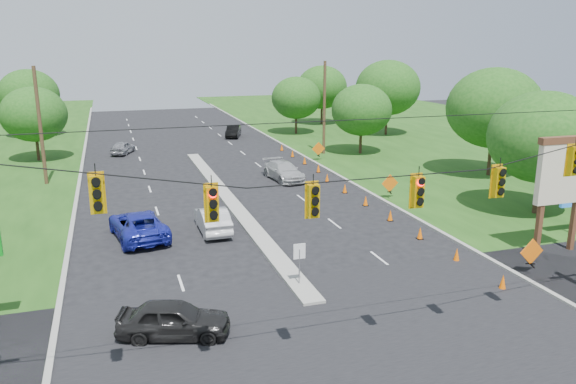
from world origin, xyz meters
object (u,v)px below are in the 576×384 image
object	(u,v)px
pylon_sign	(564,177)
black_sedan	(174,319)
white_sedan	(213,219)
blue_pickup	(138,225)

from	to	relation	value
pylon_sign	black_sedan	xyz separation A→B (m)	(-20.16, -2.95, -3.29)
pylon_sign	white_sedan	bearing A→B (deg)	152.44
pylon_sign	white_sedan	world-z (taller)	pylon_sign
black_sedan	blue_pickup	size ratio (longest dim) A/B	0.75
pylon_sign	white_sedan	size ratio (longest dim) A/B	1.39
black_sedan	white_sedan	world-z (taller)	white_sedan
white_sedan	black_sedan	bearing A→B (deg)	72.80
black_sedan	blue_pickup	bearing A→B (deg)	19.99
pylon_sign	black_sedan	distance (m)	20.63
white_sedan	blue_pickup	distance (m)	4.16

